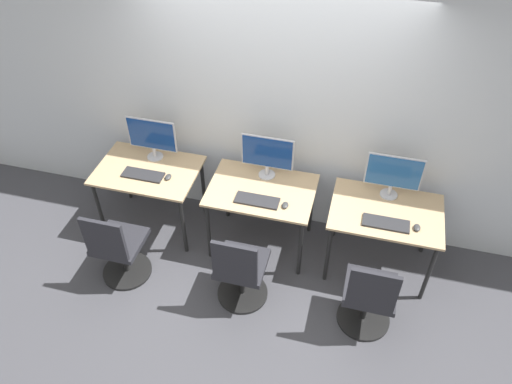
# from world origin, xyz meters

# --- Properties ---
(ground_plane) EXTENTS (20.00, 20.00, 0.00)m
(ground_plane) POSITION_xyz_m (0.00, 0.00, 0.00)
(ground_plane) COLOR #3D3D42
(wall_back) EXTENTS (12.00, 0.05, 2.80)m
(wall_back) POSITION_xyz_m (0.00, 0.83, 1.40)
(wall_back) COLOR #B7BCC1
(wall_back) RESTS_ON ground_plane
(desk_left) EXTENTS (1.02, 0.71, 0.76)m
(desk_left) POSITION_xyz_m (-1.18, 0.35, 0.67)
(desk_left) COLOR tan
(desk_left) RESTS_ON ground_plane
(monitor_left) EXTENTS (0.51, 0.16, 0.46)m
(monitor_left) POSITION_xyz_m (-1.18, 0.56, 1.01)
(monitor_left) COLOR #B2B2B7
(monitor_left) RESTS_ON desk_left
(keyboard_left) EXTENTS (0.41, 0.16, 0.02)m
(keyboard_left) POSITION_xyz_m (-1.18, 0.25, 0.77)
(keyboard_left) COLOR #262628
(keyboard_left) RESTS_ON desk_left
(mouse_left) EXTENTS (0.06, 0.09, 0.03)m
(mouse_left) POSITION_xyz_m (-0.92, 0.28, 0.77)
(mouse_left) COLOR #333333
(mouse_left) RESTS_ON desk_left
(office_chair_left) EXTENTS (0.48, 0.48, 0.91)m
(office_chair_left) POSITION_xyz_m (-1.19, -0.42, 0.38)
(office_chair_left) COLOR black
(office_chair_left) RESTS_ON ground_plane
(desk_center) EXTENTS (1.02, 0.71, 0.76)m
(desk_center) POSITION_xyz_m (0.00, 0.35, 0.67)
(desk_center) COLOR tan
(desk_center) RESTS_ON ground_plane
(monitor_center) EXTENTS (0.51, 0.16, 0.46)m
(monitor_center) POSITION_xyz_m (0.00, 0.57, 1.01)
(monitor_center) COLOR #B2B2B7
(monitor_center) RESTS_ON desk_center
(keyboard_center) EXTENTS (0.41, 0.16, 0.02)m
(keyboard_center) POSITION_xyz_m (0.00, 0.18, 0.77)
(keyboard_center) COLOR #262628
(keyboard_center) RESTS_ON desk_center
(mouse_center) EXTENTS (0.06, 0.09, 0.03)m
(mouse_center) POSITION_xyz_m (0.27, 0.18, 0.77)
(mouse_center) COLOR #333333
(mouse_center) RESTS_ON desk_center
(office_chair_center) EXTENTS (0.48, 0.48, 0.91)m
(office_chair_center) POSITION_xyz_m (-0.01, -0.39, 0.38)
(office_chair_center) COLOR black
(office_chair_center) RESTS_ON ground_plane
(desk_right) EXTENTS (1.02, 0.71, 0.76)m
(desk_right) POSITION_xyz_m (1.18, 0.35, 0.67)
(desk_right) COLOR tan
(desk_right) RESTS_ON ground_plane
(monitor_right) EXTENTS (0.51, 0.16, 0.46)m
(monitor_right) POSITION_xyz_m (1.18, 0.58, 1.01)
(monitor_right) COLOR #B2B2B7
(monitor_right) RESTS_ON desk_right
(keyboard_right) EXTENTS (0.41, 0.16, 0.02)m
(keyboard_right) POSITION_xyz_m (1.18, 0.18, 0.77)
(keyboard_right) COLOR #262628
(keyboard_right) RESTS_ON desk_right
(mouse_right) EXTENTS (0.06, 0.09, 0.03)m
(mouse_right) POSITION_xyz_m (1.45, 0.19, 0.77)
(mouse_right) COLOR #333333
(mouse_right) RESTS_ON desk_right
(office_chair_right) EXTENTS (0.48, 0.48, 0.91)m
(office_chair_right) POSITION_xyz_m (1.14, -0.38, 0.38)
(office_chair_right) COLOR black
(office_chair_right) RESTS_ON ground_plane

